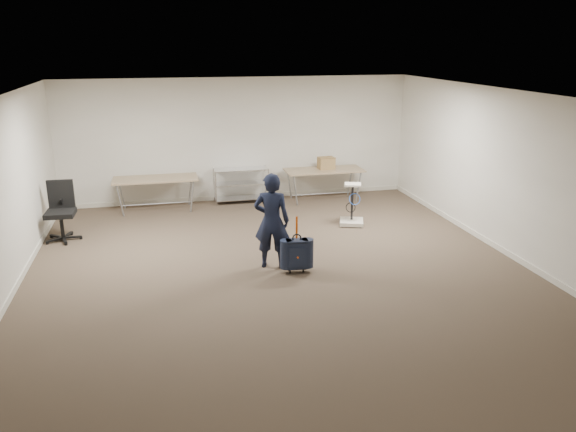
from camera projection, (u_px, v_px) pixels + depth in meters
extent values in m
plane|color=#413127|center=(280.00, 271.00, 9.07)|extent=(9.00, 9.00, 0.00)
plane|color=beige|center=(238.00, 140.00, 12.84)|extent=(8.00, 0.00, 8.00)
plane|color=beige|center=(398.00, 325.00, 4.47)|extent=(8.00, 0.00, 8.00)
plane|color=beige|center=(510.00, 174.00, 9.51)|extent=(0.00, 9.00, 9.00)
plane|color=silver|center=(279.00, 95.00, 8.23)|extent=(8.00, 8.00, 0.00)
cube|color=beige|center=(240.00, 197.00, 13.23)|extent=(8.00, 0.02, 0.10)
cube|color=beige|center=(13.00, 292.00, 8.20)|extent=(0.02, 9.00, 0.10)
cube|color=beige|center=(500.00, 249.00, 9.91)|extent=(0.02, 9.00, 0.10)
cube|color=#907C58|center=(155.00, 179.00, 12.12)|extent=(1.80, 0.75, 0.03)
cylinder|color=#94979C|center=(157.00, 204.00, 12.29)|extent=(1.50, 0.02, 0.02)
cylinder|color=#94979C|center=(120.00, 201.00, 11.79)|extent=(0.13, 0.04, 0.69)
cylinder|color=#94979C|center=(192.00, 197.00, 12.11)|extent=(0.13, 0.04, 0.69)
cylinder|color=#94979C|center=(122.00, 194.00, 12.35)|extent=(0.13, 0.04, 0.69)
cylinder|color=#94979C|center=(190.00, 190.00, 12.67)|extent=(0.13, 0.04, 0.69)
cube|color=#907C58|center=(324.00, 170.00, 12.94)|extent=(1.80, 0.75, 0.03)
cylinder|color=#94979C|center=(324.00, 194.00, 13.10)|extent=(1.50, 0.02, 0.02)
cylinder|color=#94979C|center=(295.00, 190.00, 12.61)|extent=(0.13, 0.04, 0.69)
cylinder|color=#94979C|center=(359.00, 187.00, 12.93)|extent=(0.13, 0.04, 0.69)
cylinder|color=#94979C|center=(289.00, 184.00, 13.16)|extent=(0.13, 0.04, 0.69)
cylinder|color=#94979C|center=(350.00, 181.00, 13.49)|extent=(0.13, 0.04, 0.69)
cylinder|color=silver|center=(216.00, 189.00, 12.52)|extent=(0.02, 0.02, 0.80)
cylinder|color=silver|center=(269.00, 186.00, 12.78)|extent=(0.02, 0.02, 0.80)
cylinder|color=silver|center=(214.00, 184.00, 12.94)|extent=(0.02, 0.02, 0.80)
cylinder|color=silver|center=(265.00, 182.00, 13.19)|extent=(0.02, 0.02, 0.80)
cube|color=silver|center=(241.00, 198.00, 12.95)|extent=(1.20, 0.45, 0.02)
cube|color=silver|center=(241.00, 183.00, 12.84)|extent=(1.20, 0.45, 0.02)
cube|color=silver|center=(241.00, 169.00, 12.74)|extent=(1.20, 0.45, 0.01)
imported|color=black|center=(272.00, 221.00, 9.03)|extent=(0.67, 0.54, 1.58)
cube|color=black|center=(297.00, 254.00, 8.93)|extent=(0.36, 0.23, 0.47)
cube|color=black|center=(296.00, 268.00, 9.02)|extent=(0.32, 0.17, 0.03)
cylinder|color=black|center=(290.00, 271.00, 9.00)|extent=(0.03, 0.06, 0.06)
cylinder|color=black|center=(303.00, 270.00, 9.03)|extent=(0.03, 0.06, 0.06)
torus|color=black|center=(297.00, 238.00, 8.85)|extent=(0.15, 0.03, 0.15)
cube|color=#F3550C|center=(297.00, 227.00, 8.81)|extent=(0.03, 0.01, 0.36)
cylinder|color=black|center=(63.00, 238.00, 10.48)|extent=(0.67, 0.67, 0.10)
cylinder|color=black|center=(62.00, 226.00, 10.41)|extent=(0.07, 0.07, 0.44)
cube|color=black|center=(60.00, 213.00, 10.34)|extent=(0.53, 0.53, 0.09)
cube|color=black|center=(61.00, 194.00, 10.47)|extent=(0.47, 0.09, 0.53)
cube|color=beige|center=(351.00, 222.00, 11.37)|extent=(0.59, 0.59, 0.07)
cylinder|color=black|center=(346.00, 227.00, 11.17)|extent=(0.06, 0.06, 0.04)
cylinder|color=black|center=(351.00, 202.00, 11.29)|extent=(0.05, 0.05, 0.74)
cube|color=beige|center=(353.00, 184.00, 11.13)|extent=(0.40, 0.37, 0.04)
torus|color=blue|center=(356.00, 199.00, 11.16)|extent=(0.26, 0.17, 0.23)
cube|color=#905F43|center=(326.00, 163.00, 12.96)|extent=(0.38, 0.29, 0.27)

